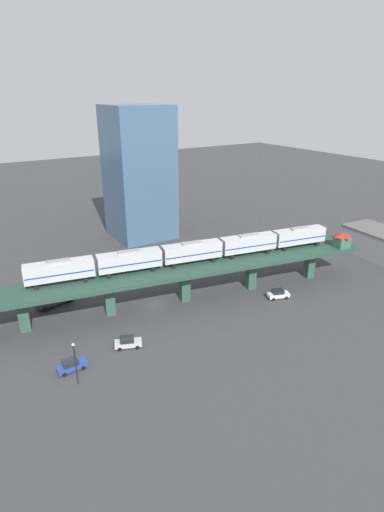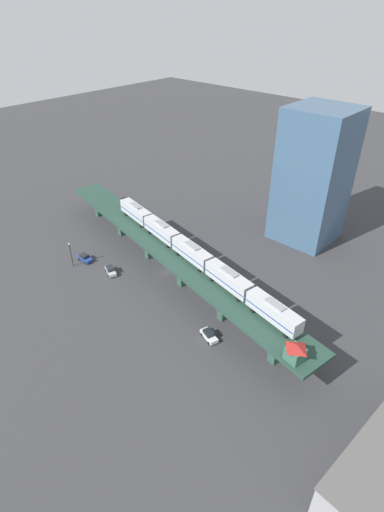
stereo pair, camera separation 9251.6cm
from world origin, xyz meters
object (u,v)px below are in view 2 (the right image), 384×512
Objects in this scene: office_tower at (313,177)px; street_car_blue at (85,258)px; street_car_silver at (111,270)px; street_car_white at (209,335)px; subway_train at (192,252)px; signal_hut at (296,352)px; street_lamp at (71,253)px; delivery_truck at (153,229)px.

street_car_blue is at bearing -35.14° from office_tower.
street_car_silver and street_car_white have the same top height.
subway_train reaches higher than signal_hut.
street_car_blue is 4.74m from street_lamp.
street_car_blue is (10.89, -28.19, -8.87)m from subway_train.
office_tower reaches higher than delivery_truck.
signal_hut is 61.85m from delivery_truck.
street_lamp is (14.42, -28.31, -5.70)m from subway_train.
signal_hut is (9.95, 32.54, -0.74)m from subway_train.
subway_train is 28.62m from delivery_truck.
signal_hut is at bearing 73.00° from subway_train.
office_tower is (-39.62, 7.38, 8.20)m from subway_train.
delivery_truck reaches higher than street_car_blue.
street_car_silver is 1.07× the size of street_car_blue.
street_car_white is at bearing 61.95° from delivery_truck.
street_car_silver is 21.67m from delivery_truck.
subway_train is at bearing 118.02° from street_car_silver.
subway_train reaches higher than delivery_truck.
office_tower reaches higher than street_car_white.
street_car_silver is at bearing 96.01° from street_car_blue.
subway_train is 32.28m from street_lamp.
office_tower is at bearing 131.51° from delivery_truck.
office_tower is (-54.04, 35.69, 13.89)m from street_lamp.
street_car_blue is 64.09m from office_tower.
street_car_silver is at bearing -61.98° from subway_train.
office_tower is at bearing 144.86° from street_car_blue.
subway_train is at bearing 111.13° from street_car_blue.
signal_hut is 51.75m from street_car_silver.
signal_hut is at bearing 91.29° from street_car_white.
signal_hut is 20.05m from street_car_white.
street_lamp reaches higher than street_car_blue.
office_tower reaches higher than signal_hut.
delivery_truck is 1.08× the size of street_lamp.
signal_hut is 56.31m from office_tower.
office_tower is (-49.98, -6.84, 17.06)m from street_car_white.
street_car_white is 53.26m from office_tower.
signal_hut is 0.79× the size of street_car_silver.
signal_hut is at bearing 26.91° from office_tower.
street_car_silver and street_car_blue have the same top height.
delivery_truck is (-10.70, -25.30, -8.04)m from subway_train.
street_car_blue is 0.12× the size of office_tower.
signal_hut reaches higher than street_car_silver.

